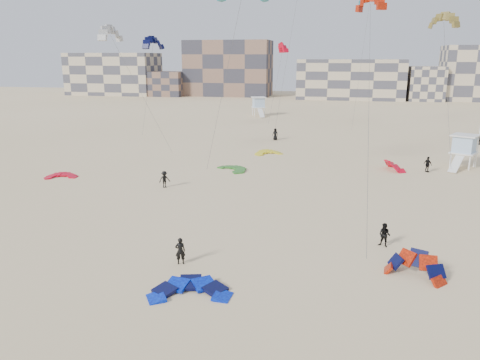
% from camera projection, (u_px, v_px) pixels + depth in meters
% --- Properties ---
extents(ground, '(320.00, 320.00, 0.00)m').
position_uv_depth(ground, '(178.00, 288.00, 26.30)').
color(ground, beige).
rests_on(ground, ground).
extents(kite_ground_blue, '(5.11, 5.27, 1.67)m').
position_uv_depth(kite_ground_blue, '(190.00, 294.00, 25.67)').
color(kite_ground_blue, '#003BF4').
rests_on(kite_ground_blue, ground).
extents(kite_ground_orange, '(4.60, 4.58, 3.50)m').
position_uv_depth(kite_ground_orange, '(414.00, 276.00, 27.73)').
color(kite_ground_orange, '#FF2907').
rests_on(kite_ground_orange, ground).
extents(kite_ground_red, '(4.07, 4.19, 1.10)m').
position_uv_depth(kite_ground_red, '(61.00, 177.00, 50.63)').
color(kite_ground_red, red).
rests_on(kite_ground_red, ground).
extents(kite_ground_green, '(5.23, 5.25, 0.64)m').
position_uv_depth(kite_ground_green, '(233.00, 170.00, 53.94)').
color(kite_ground_green, '#398120').
rests_on(kite_ground_green, ground).
extents(kite_ground_red_far, '(4.16, 4.06, 3.23)m').
position_uv_depth(kite_ground_red_far, '(394.00, 170.00, 53.99)').
color(kite_ground_red_far, red).
rests_on(kite_ground_red_far, ground).
extents(kite_ground_yellow, '(4.92, 4.99, 1.46)m').
position_uv_depth(kite_ground_yellow, '(268.00, 154.00, 62.82)').
color(kite_ground_yellow, yellow).
rests_on(kite_ground_yellow, ground).
extents(kitesurfer_main, '(0.74, 0.61, 1.74)m').
position_uv_depth(kitesurfer_main, '(180.00, 251.00, 29.22)').
color(kitesurfer_main, black).
rests_on(kitesurfer_main, ground).
extents(kitesurfer_b, '(1.00, 0.91, 1.67)m').
position_uv_depth(kitesurfer_b, '(385.00, 235.00, 31.91)').
color(kitesurfer_b, black).
rests_on(kitesurfer_b, ground).
extents(kitesurfer_c, '(1.24, 1.16, 1.69)m').
position_uv_depth(kitesurfer_c, '(165.00, 179.00, 46.45)').
color(kitesurfer_c, black).
rests_on(kitesurfer_c, ground).
extents(kitesurfer_d, '(1.03, 1.07, 1.79)m').
position_uv_depth(kitesurfer_d, '(428.00, 164.00, 52.68)').
color(kitesurfer_d, black).
rests_on(kitesurfer_d, ground).
extents(kitesurfer_e, '(0.96, 0.68, 1.84)m').
position_uv_depth(kitesurfer_e, '(275.00, 134.00, 73.27)').
color(kitesurfer_e, black).
rests_on(kitesurfer_e, ground).
extents(kitesurfer_f, '(0.73, 1.63, 1.69)m').
position_uv_depth(kitesurfer_f, '(480.00, 139.00, 69.55)').
color(kitesurfer_f, black).
rests_on(kitesurfer_f, ground).
extents(kite_fly_orange, '(4.94, 31.02, 18.23)m').
position_uv_depth(kite_fly_orange, '(370.00, 4.00, 50.28)').
color(kite_fly_orange, '#FF2907').
rests_on(kite_fly_orange, ground).
extents(kite_fly_grey, '(7.93, 4.87, 15.22)m').
position_uv_depth(kite_fly_grey, '(110.00, 35.00, 53.36)').
color(kite_fly_grey, silver).
rests_on(kite_fly_grey, ground).
extents(kite_fly_olive, '(4.15, 4.17, 16.28)m').
position_uv_depth(kite_fly_olive, '(444.00, 22.00, 48.58)').
color(kite_fly_olive, brown).
rests_on(kite_fly_olive, ground).
extents(kite_fly_navy, '(5.32, 10.65, 15.28)m').
position_uv_depth(kite_fly_navy, '(153.00, 44.00, 76.08)').
color(kite_fly_navy, '#060638').
rests_on(kite_fly_navy, ground).
extents(kite_fly_teal_b, '(3.80, 9.11, 21.88)m').
position_uv_depth(kite_fly_teal_b, '(370.00, 0.00, 78.09)').
color(kite_fly_teal_b, '#136783').
rests_on(kite_fly_teal_b, ground).
extents(kite_fly_red, '(4.84, 5.04, 14.33)m').
position_uv_depth(kite_fly_red, '(283.00, 49.00, 77.57)').
color(kite_fly_red, red).
rests_on(kite_fly_red, ground).
extents(lifeguard_tower_near, '(3.71, 5.84, 3.89)m').
position_uv_depth(lifeguard_tower_near, '(464.00, 151.00, 54.71)').
color(lifeguard_tower_near, white).
rests_on(lifeguard_tower_near, ground).
extents(lifeguard_tower_far, '(3.81, 6.15, 4.14)m').
position_uv_depth(lifeguard_tower_far, '(259.00, 107.00, 103.33)').
color(lifeguard_tower_far, white).
rests_on(lifeguard_tower_far, ground).
extents(flagpole, '(0.62, 0.10, 7.64)m').
position_uv_depth(flagpole, '(480.00, 134.00, 54.11)').
color(flagpole, white).
rests_on(flagpole, ground).
extents(condo_west_a, '(30.00, 15.00, 14.00)m').
position_uv_depth(condo_west_a, '(114.00, 74.00, 161.91)').
color(condo_west_a, '#C6B491').
rests_on(condo_west_a, ground).
extents(condo_west_b, '(28.00, 14.00, 18.00)m').
position_uv_depth(condo_west_b, '(229.00, 68.00, 156.82)').
color(condo_west_b, brown).
rests_on(condo_west_b, ground).
extents(condo_mid, '(32.00, 16.00, 12.00)m').
position_uv_depth(condo_mid, '(350.00, 79.00, 145.44)').
color(condo_mid, '#C6B491').
rests_on(condo_mid, ground).
extents(condo_fill_left, '(12.00, 10.00, 8.00)m').
position_uv_depth(condo_fill_left, '(166.00, 84.00, 156.60)').
color(condo_fill_left, brown).
rests_on(condo_fill_left, ground).
extents(condo_fill_right, '(10.00, 10.00, 10.00)m').
position_uv_depth(condo_fill_right, '(426.00, 84.00, 139.21)').
color(condo_fill_right, '#C6B491').
rests_on(condo_fill_right, ground).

